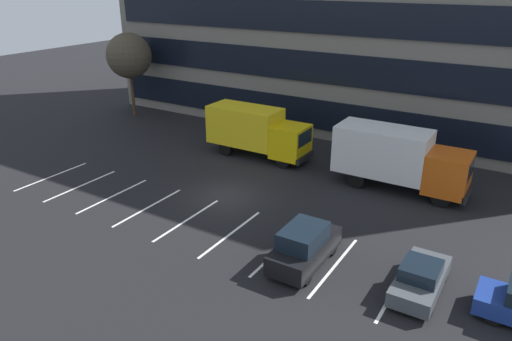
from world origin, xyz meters
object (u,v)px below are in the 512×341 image
suv_black (304,246)px  bare_tree (129,56)px  box_truck_orange (398,157)px  sedan_charcoal (420,278)px  box_truck_yellow_all (256,130)px

suv_black → bare_tree: bearing=150.3°
box_truck_orange → sedan_charcoal: 10.48m
box_truck_yellow_all → sedan_charcoal: box_truck_yellow_all is taller
box_truck_orange → suv_black: (-1.07, -10.26, -1.14)m
box_truck_yellow_all → suv_black: size_ratio=1.76×
box_truck_orange → suv_black: size_ratio=1.87×
box_truck_orange → sedan_charcoal: bearing=-68.1°
sedan_charcoal → suv_black: (-4.94, -0.63, 0.25)m
box_truck_orange → suv_black: bearing=-96.0°
box_truck_yellow_all → box_truck_orange: size_ratio=0.94×
box_truck_yellow_all → bare_tree: bearing=168.3°
box_truck_orange → box_truck_yellow_all: bearing=177.8°
sedan_charcoal → suv_black: bearing=-172.8°
bare_tree → box_truck_yellow_all: bearing=-11.7°
sedan_charcoal → suv_black: size_ratio=0.94×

